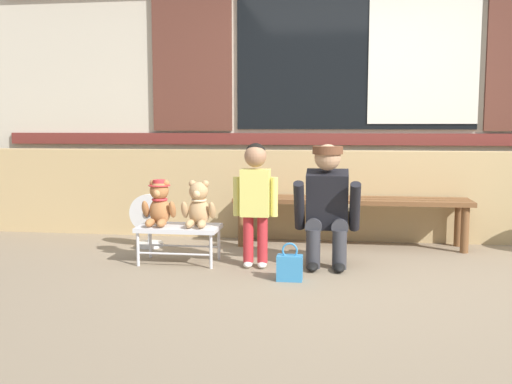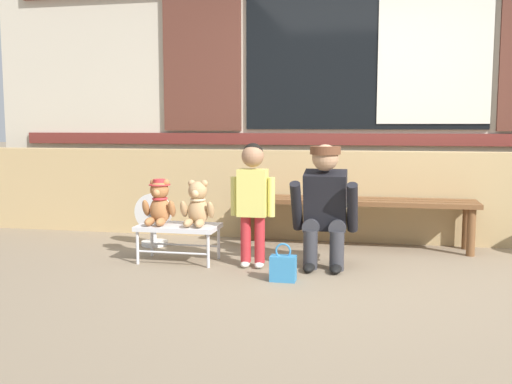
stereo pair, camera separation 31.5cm
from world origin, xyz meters
TOP-DOWN VIEW (x-y plane):
  - ground_plane at (0.00, 0.00)m, footprint 60.00×60.00m
  - brick_low_wall at (0.00, 1.43)m, footprint 7.96×0.25m
  - shop_facade at (0.00, 1.94)m, footprint 8.12×0.26m
  - wooden_bench_long at (-0.04, 1.06)m, footprint 2.10×0.40m
  - small_display_bench at (-1.39, 0.22)m, footprint 0.64×0.36m
  - teddy_bear_with_hat at (-1.55, 0.22)m, footprint 0.28×0.27m
  - teddy_bear_plain at (-1.23, 0.22)m, footprint 0.28×0.26m
  - child_standing at (-0.77, 0.16)m, footprint 0.35×0.18m
  - adult_crouching at (-0.22, 0.28)m, footprint 0.50×0.49m
  - handbag_on_ground at (-0.48, -0.19)m, footprint 0.18×0.11m
  - floor_fan at (-1.83, 0.77)m, footprint 0.34×0.24m

SIDE VIEW (x-z plane):
  - ground_plane at x=0.00m, z-range 0.00..0.00m
  - handbag_on_ground at x=-0.48m, z-range -0.04..0.23m
  - floor_fan at x=-1.83m, z-range 0.00..0.48m
  - small_display_bench at x=-1.39m, z-range 0.12..0.42m
  - wooden_bench_long at x=-0.04m, z-range 0.15..0.59m
  - brick_low_wall at x=0.00m, z-range 0.00..0.85m
  - teddy_bear_plain at x=-1.23m, z-range 0.28..0.65m
  - teddy_bear_with_hat at x=-1.55m, z-range 0.29..0.65m
  - adult_crouching at x=-0.22m, z-range 0.01..0.96m
  - child_standing at x=-0.77m, z-range 0.11..1.07m
  - shop_facade at x=0.00m, z-range 0.00..3.59m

